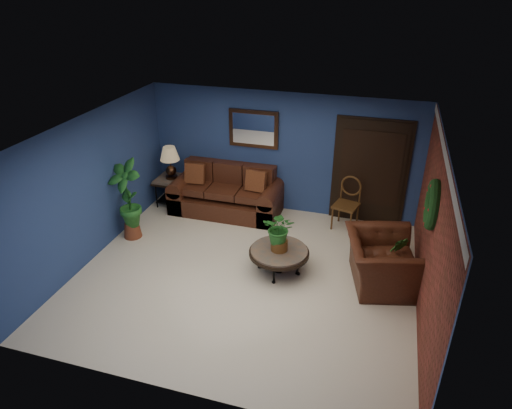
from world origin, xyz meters
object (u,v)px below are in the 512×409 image
(table_lamp, at_px, (170,159))
(side_chair, at_px, (348,200))
(end_table, at_px, (172,184))
(armchair, at_px, (382,262))
(sofa, at_px, (227,196))
(coffee_table, at_px, (279,253))

(table_lamp, height_order, side_chair, table_lamp)
(end_table, bearing_deg, side_chair, 1.15)
(end_table, distance_m, armchair, 4.74)
(end_table, relative_size, table_lamp, 0.99)
(sofa, distance_m, armchair, 3.62)
(table_lamp, xyz_separation_m, side_chair, (3.71, 0.07, -0.46))
(coffee_table, bearing_deg, side_chair, 64.07)
(coffee_table, height_order, armchair, armchair)
(sofa, xyz_separation_m, side_chair, (2.48, 0.04, 0.26))
(sofa, bearing_deg, armchair, -27.28)
(end_table, xyz_separation_m, table_lamp, (0.00, -0.00, 0.58))
(table_lamp, bearing_deg, armchair, -20.05)
(sofa, height_order, side_chair, side_chair)
(sofa, bearing_deg, coffee_table, -49.36)
(end_table, relative_size, armchair, 0.53)
(coffee_table, distance_m, side_chair, 2.09)
(sofa, relative_size, end_table, 3.39)
(coffee_table, distance_m, table_lamp, 3.39)
(armchair, bearing_deg, table_lamp, 56.22)
(coffee_table, relative_size, side_chair, 0.97)
(sofa, bearing_deg, side_chair, 0.91)
(end_table, distance_m, side_chair, 3.71)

